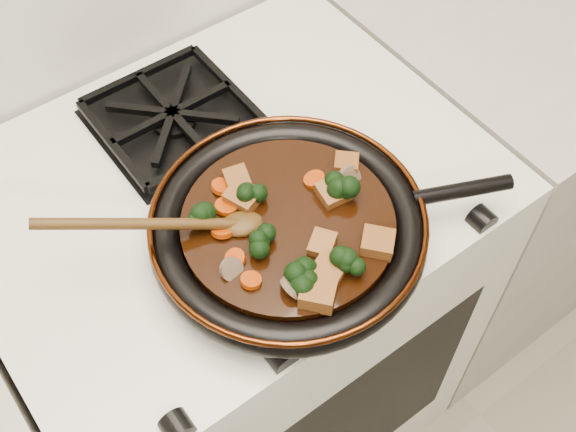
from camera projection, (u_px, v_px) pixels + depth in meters
stove at (240, 322)px, 1.43m from camera, size 0.76×0.60×0.90m
burner_grate_front at (280, 237)px, 0.99m from camera, size 0.23×0.23×0.03m
burner_grate_back at (173, 117)px, 1.12m from camera, size 0.23×0.23×0.03m
skillet at (289, 227)px, 0.96m from camera, size 0.48×0.37×0.05m
braising_sauce at (288, 225)px, 0.95m from camera, size 0.28×0.28×0.02m
tofu_cube_0 at (243, 197)px, 0.96m from camera, size 0.05×0.05×0.03m
tofu_cube_1 at (322, 245)px, 0.92m from camera, size 0.05×0.05×0.02m
tofu_cube_2 at (319, 281)px, 0.88m from camera, size 0.06×0.06×0.02m
tofu_cube_3 at (329, 269)px, 0.89m from camera, size 0.05×0.05×0.02m
tofu_cube_4 at (377, 243)px, 0.92m from camera, size 0.06×0.06×0.02m
tofu_cube_5 at (333, 192)px, 0.96m from camera, size 0.05×0.05×0.03m
tofu_cube_6 at (238, 180)px, 0.98m from camera, size 0.04×0.05×0.02m
tofu_cube_7 at (346, 165)px, 0.99m from camera, size 0.05×0.05×0.02m
tofu_cube_8 at (318, 293)px, 0.87m from camera, size 0.06×0.06×0.03m
broccoli_floret_0 at (265, 243)px, 0.91m from camera, size 0.08×0.09×0.07m
broccoli_floret_1 at (351, 262)px, 0.89m from camera, size 0.08×0.08×0.06m
broccoli_floret_2 at (246, 192)px, 0.96m from camera, size 0.09×0.09×0.07m
broccoli_floret_3 at (336, 192)px, 0.96m from camera, size 0.08×0.09×0.07m
broccoli_floret_4 at (200, 219)px, 0.93m from camera, size 0.08×0.08×0.07m
broccoli_floret_5 at (308, 279)px, 0.88m from camera, size 0.07×0.07×0.05m
carrot_coin_0 at (314, 179)px, 0.98m from camera, size 0.03×0.03×0.02m
carrot_coin_1 at (251, 280)px, 0.89m from camera, size 0.03×0.03×0.01m
carrot_coin_2 at (222, 230)px, 0.93m from camera, size 0.03×0.03×0.02m
carrot_coin_3 at (226, 206)px, 0.95m from camera, size 0.03×0.03×0.01m
carrot_coin_4 at (235, 258)px, 0.91m from camera, size 0.03×0.03×0.02m
carrot_coin_5 at (223, 187)px, 0.97m from camera, size 0.03×0.03×0.02m
mushroom_slice_0 at (231, 269)px, 0.89m from camera, size 0.03×0.03×0.03m
mushroom_slice_1 at (293, 288)px, 0.88m from camera, size 0.03×0.04×0.03m
mushroom_slice_2 at (349, 179)px, 0.98m from camera, size 0.04×0.03×0.03m
wooden_spoon at (183, 224)px, 0.91m from camera, size 0.16×0.09×0.26m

